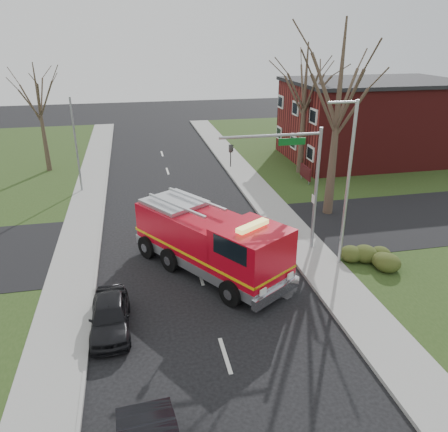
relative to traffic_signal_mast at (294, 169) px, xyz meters
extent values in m
plane|color=black|center=(-5.21, -1.50, -4.71)|extent=(120.00, 120.00, 0.00)
cube|color=gray|center=(0.99, -1.50, -4.63)|extent=(2.40, 80.00, 0.15)
cube|color=gray|center=(-11.41, -1.50, -4.63)|extent=(2.40, 80.00, 0.15)
cube|color=maroon|center=(13.79, 16.50, -1.21)|extent=(15.00, 10.00, 7.00)
cube|color=black|center=(13.79, 16.50, 2.39)|extent=(15.40, 10.40, 0.30)
cube|color=silver|center=(6.24, 16.50, -2.71)|extent=(0.12, 1.40, 1.20)
cube|color=#410F13|center=(5.29, 11.00, -3.81)|extent=(0.12, 2.00, 1.00)
cylinder|color=gray|center=(5.29, 10.20, -4.26)|extent=(0.08, 0.08, 0.90)
cylinder|color=gray|center=(5.29, 11.80, -4.26)|extent=(0.08, 0.08, 0.90)
ellipsoid|color=#2E3A15|center=(3.79, -2.50, -4.13)|extent=(2.80, 2.00, 0.90)
cone|color=#3D3124|center=(4.29, 4.50, 1.29)|extent=(0.64, 0.64, 12.00)
cone|color=#3D3124|center=(5.79, 13.50, 0.54)|extent=(0.56, 0.56, 10.50)
cone|color=#3D3124|center=(-15.21, 18.50, -0.21)|extent=(0.44, 0.44, 9.00)
cylinder|color=gray|center=(1.29, 0.00, -1.31)|extent=(0.18, 0.18, 6.80)
cylinder|color=gray|center=(-1.31, 0.00, 1.79)|extent=(5.20, 0.14, 0.14)
cube|color=#0C591E|center=(-0.21, 0.00, 1.44)|extent=(1.40, 0.06, 0.35)
imported|color=black|center=(-3.31, 0.00, 1.44)|extent=(0.22, 0.18, 1.10)
cylinder|color=#B7BABF|center=(1.99, -2.00, -0.51)|extent=(0.16, 0.16, 8.40)
cylinder|color=#B7BABF|center=(1.29, -2.00, 3.59)|extent=(1.40, 0.12, 0.12)
cylinder|color=gray|center=(-12.01, 12.50, -1.21)|extent=(0.14, 0.14, 7.00)
cube|color=#B70819|center=(-5.37, 0.06, -3.00)|extent=(5.49, 6.35, 2.31)
cube|color=#B70819|center=(-3.12, -3.46, -2.84)|extent=(3.95, 3.95, 2.64)
cube|color=#B7BABF|center=(-4.66, -1.05, -3.94)|extent=(7.05, 8.77, 0.49)
cube|color=#E5B20C|center=(-4.66, -1.05, -3.33)|extent=(7.05, 8.78, 0.13)
cube|color=black|center=(-2.47, -4.48, -2.01)|extent=(2.21, 1.47, 0.93)
cube|color=#E5D866|center=(-3.12, -3.46, -1.36)|extent=(1.69, 1.27, 0.20)
cylinder|color=black|center=(-4.27, -4.32, -4.10)|extent=(0.98, 1.23, 1.21)
cylinder|color=black|center=(-1.86, -2.78, -4.10)|extent=(0.98, 1.23, 1.21)
cylinder|color=black|center=(-7.64, 0.95, -4.10)|extent=(0.98, 1.23, 1.21)
cylinder|color=black|center=(-5.24, 2.50, -4.10)|extent=(0.98, 1.23, 1.21)
imported|color=black|center=(-9.41, -4.98, -4.05)|extent=(1.59, 3.90, 1.32)
camera|label=1|loc=(-7.94, -20.21, 6.45)|focal=35.00mm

